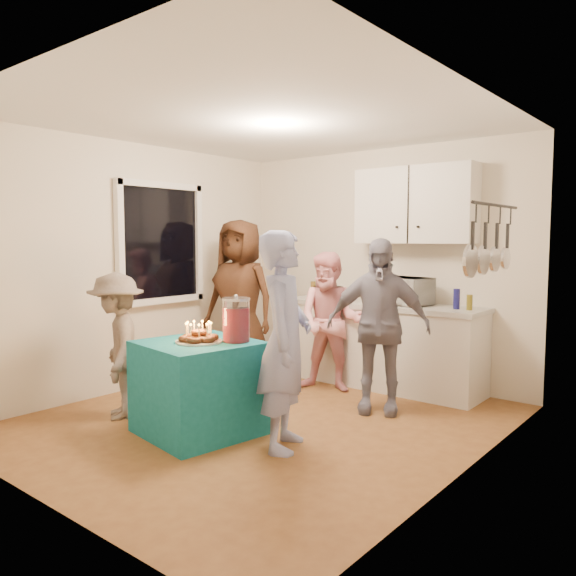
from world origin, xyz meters
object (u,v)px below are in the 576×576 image
Objects in this scene: punch_jar at (236,321)px; woman_back_left at (240,299)px; man_birthday at (285,340)px; child_near_left at (117,346)px; party_table at (199,387)px; woman_back_center at (330,322)px; counter at (381,347)px; woman_back_right at (378,326)px; microwave at (405,291)px.

punch_jar is 0.19× the size of woman_back_left.
man_birthday reaches higher than child_near_left.
man_birthday is at bearing -1.03° from punch_jar.
man_birthday is 1.28× the size of child_near_left.
party_table is at bearing -140.20° from punch_jar.
woman_back_center is (-0.67, 1.56, -0.10)m from man_birthday.
child_near_left is (-1.28, -2.44, 0.22)m from counter.
punch_jar is at bearing -56.53° from woman_back_left.
child_near_left is at bearing 75.17° from man_birthday.
man_birthday is at bearing 45.67° from child_near_left.
woman_back_right is at bearing 75.98° from child_near_left.
man_birthday is (0.35, -2.07, 0.40)m from counter.
man_birthday is 1.68m from child_near_left.
woman_back_right is at bearing -62.05° from counter.
child_near_left reaches higher than party_table.
woman_back_left is 1.40× the size of child_near_left.
punch_jar is (-0.17, -2.06, 0.50)m from counter.
child_near_left is (-1.63, -0.37, -0.18)m from man_birthday.
counter is 6.47× the size of punch_jar.
punch_jar is at bearing -141.80° from woman_back_right.
party_table is 1.79m from woman_back_center.
woman_back_right is at bearing 63.70° from punch_jar.
woman_back_right is 1.24× the size of child_near_left.
microwave reaches higher than party_table.
child_near_left is (0.15, -1.73, -0.26)m from woman_back_left.
woman_back_center is 0.91× the size of woman_back_right.
microwave is 2.11m from punch_jar.
child_near_left reaches higher than counter.
punch_jar reaches higher than counter.
counter is 1.50× the size of woman_back_center.
counter reaches higher than party_table.
woman_back_left is at bearing -153.65° from counter.
woman_back_right is (0.16, -0.83, -0.25)m from microwave.
party_table is 0.93m from child_near_left.
counter is 2.29m from party_table.
woman_back_left is (-1.26, 1.35, -0.02)m from punch_jar.
man_birthday is at bearing -85.16° from woman_back_center.
woman_back_right reaches higher than counter.
woman_back_left reaches higher than man_birthday.
party_table is 0.58× the size of woman_back_center.
woman_back_left is at bearing 171.91° from woman_back_center.
party_table is 1.93m from woman_back_left.
microwave is 2.46m from party_table.
woman_back_center reaches higher than party_table.
microwave is at bearing 90.17° from child_near_left.
woman_back_right reaches higher than punch_jar.
child_near_left reaches higher than punch_jar.
child_near_left is (-1.72, -1.61, -0.15)m from woman_back_right.
woman_back_left is 1.87m from woman_back_right.
man_birthday reaches higher than microwave.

